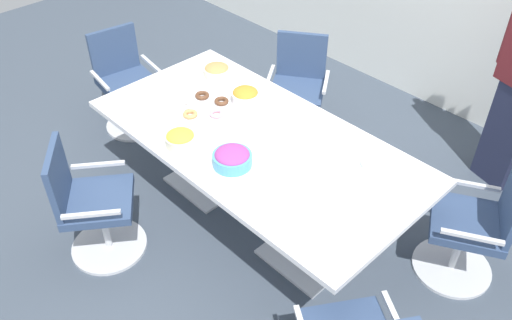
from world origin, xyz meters
The scene contains 13 objects.
ground_plane centered at (0.00, 0.00, -0.01)m, with size 10.00×10.00×0.01m, color #3D4754.
conference_table centered at (0.00, 0.00, 0.63)m, with size 2.40×1.20×0.75m.
office_chair_0 centered at (1.38, 0.65, 0.41)m, with size 0.73×0.73×0.91m.
office_chair_1 centered at (-0.55, 1.04, 0.41)m, with size 0.75×0.75×0.91m.
office_chair_2 centered at (-1.70, 0.00, 0.41)m, with size 0.61×0.61×0.91m.
office_chair_3 centered at (-0.54, -1.04, 0.41)m, with size 0.75×0.75×0.91m.
snack_bowl_chips_orange centered at (-0.38, 0.26, 0.80)m, with size 0.22×0.22×0.11m.
snack_bowl_chips_yellow centered at (-0.30, -0.42, 0.80)m, with size 0.21×0.21×0.10m.
snack_bowl_candy_mix centered at (0.10, -0.31, 0.81)m, with size 0.26×0.26×0.12m.
snack_bowl_cookies centered at (-0.83, 0.36, 0.79)m, with size 0.22×0.22×0.09m.
donut_platter centered at (-0.52, -0.03, 0.77)m, with size 0.39×0.38×0.04m.
plate_stack centered at (0.76, 0.35, 0.77)m, with size 0.20×0.20×0.03m.
napkin_pile centered at (-0.76, -0.24, 0.78)m, with size 0.16×0.16×0.05m, color white.
Camera 1 is at (2.12, -2.04, 2.97)m, focal length 37.50 mm.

